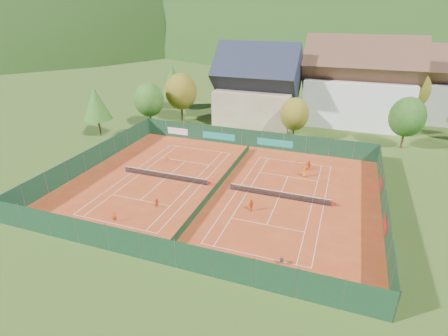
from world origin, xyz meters
TOP-DOWN VIEW (x-y plane):
  - ground at (0.00, 0.00)m, footprint 600.00×600.00m
  - clay_pad at (0.00, 0.00)m, footprint 40.00×32.00m
  - court_markings_left at (-8.00, 0.00)m, footprint 11.03×23.83m
  - court_markings_right at (8.00, 0.00)m, footprint 11.03×23.83m
  - tennis_net_left at (-7.85, 0.00)m, footprint 13.30×0.10m
  - tennis_net_right at (8.15, 0.00)m, footprint 13.30×0.10m
  - court_divider at (0.00, 0.00)m, footprint 0.03×28.80m
  - fence_north at (-0.46, 15.99)m, footprint 40.00×0.10m
  - fence_south at (0.00, -16.00)m, footprint 40.00×0.04m
  - fence_west at (-20.00, 0.00)m, footprint 0.04×32.00m
  - fence_east at (20.00, 0.05)m, footprint 0.09×32.00m
  - chalet at (-3.00, 30.00)m, footprint 16.20×12.00m
  - hotel_block_a at (16.00, 36.00)m, footprint 21.60×11.00m
  - hotel_block_b at (30.00, 44.00)m, footprint 17.28×10.00m
  - tree_west_front at (-22.00, 20.00)m, footprint 5.72×5.72m
  - tree_west_mid at (-18.00, 26.00)m, footprint 6.44×6.44m
  - tree_west_back at (-24.00, 34.00)m, footprint 5.60×5.60m
  - tree_center at (6.00, 22.00)m, footprint 5.01×5.01m
  - tree_east_front at (24.00, 24.00)m, footprint 5.72×5.72m
  - tree_west_side at (-28.00, 12.00)m, footprint 5.04×5.04m
  - tree_east_back at (26.00, 40.00)m, footprint 7.15×7.15m
  - mountain_backdrop at (28.54, 233.48)m, footprint 820.00×530.00m
  - ball_hopper at (10.80, -12.35)m, footprint 0.34×0.34m
  - loose_ball_0 at (-6.55, -8.33)m, footprint 0.07×0.07m
  - loose_ball_1 at (4.16, -10.33)m, footprint 0.07×0.07m
  - loose_ball_2 at (4.35, 6.03)m, footprint 0.07×0.07m
  - loose_ball_3 at (-6.01, 10.99)m, footprint 0.07×0.07m
  - loose_ball_4 at (10.96, -3.80)m, footprint 0.07×0.07m
  - player_left_near at (-8.03, -11.44)m, footprint 0.56×0.50m
  - player_left_mid at (-5.13, -7.24)m, footprint 0.64×0.52m
  - player_left_far at (-10.25, 4.99)m, footprint 0.90×0.56m
  - player_right_near at (5.59, -4.21)m, footprint 0.77×0.96m
  - player_right_far_a at (10.21, 7.13)m, footprint 0.84×0.62m
  - player_right_far_b at (10.39, 9.73)m, footprint 1.32×0.44m

SIDE VIEW (x-z plane):
  - mountain_backdrop at x=28.54m, z-range -160.64..81.36m
  - ground at x=0.00m, z-range -0.02..-0.02m
  - clay_pad at x=0.00m, z-range 0.00..0.01m
  - court_markings_left at x=-8.00m, z-range 0.01..0.01m
  - court_markings_right at x=8.00m, z-range 0.01..0.01m
  - loose_ball_0 at x=-6.55m, z-range 0.00..0.07m
  - loose_ball_1 at x=4.16m, z-range 0.00..0.07m
  - loose_ball_2 at x=4.35m, z-range 0.00..0.07m
  - loose_ball_3 at x=-6.01m, z-range 0.00..0.07m
  - loose_ball_4 at x=10.96m, z-range 0.00..0.07m
  - court_divider at x=0.00m, z-range 0.00..1.00m
  - tennis_net_left at x=-7.85m, z-range 0.00..1.02m
  - tennis_net_right at x=8.15m, z-range 0.00..1.02m
  - ball_hopper at x=10.80m, z-range 0.16..0.96m
  - player_left_mid at x=-5.13m, z-range 0.00..1.24m
  - player_left_near at x=-8.03m, z-range 0.00..1.30m
  - player_left_far at x=-10.25m, z-range 0.00..1.34m
  - player_right_far_b at x=10.39m, z-range 0.00..1.42m
  - player_right_near at x=5.59m, z-range 0.00..1.53m
  - player_right_far_a at x=10.21m, z-range 0.00..1.57m
  - fence_north at x=-0.46m, z-range -0.03..2.97m
  - fence_east at x=20.00m, z-range -0.02..2.98m
  - fence_south at x=0.00m, z-range 0.00..3.00m
  - fence_west at x=-20.00m, z-range 0.00..3.00m
  - tree_center at x=6.00m, z-range 0.92..8.52m
  - tree_west_front at x=-22.00m, z-range 1.05..9.74m
  - tree_east_front at x=24.00m, z-range 1.05..9.74m
  - tree_west_side at x=-28.00m, z-range 1.56..10.56m
  - tree_west_mid at x=-18.00m, z-range 1.18..10.96m
  - hotel_block_b at x=30.00m, z-range -1.13..14.37m
  - chalet at x=-3.00m, z-range -1.38..14.62m
  - tree_west_back at x=-24.00m, z-range 1.74..11.74m
  - tree_east_back at x=26.00m, z-range 1.31..12.18m
  - hotel_block_a at x=16.00m, z-range -1.24..16.01m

